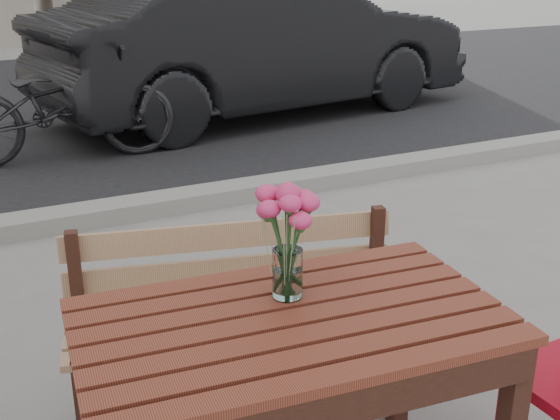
# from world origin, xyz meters

# --- Properties ---
(street) EXTENTS (30.00, 8.12, 0.12)m
(street) POSITION_xyz_m (0.00, 5.06, 0.03)
(street) COLOR black
(street) RESTS_ON ground
(main_table) EXTENTS (1.29, 0.83, 0.76)m
(main_table) POSITION_xyz_m (-0.09, 0.06, 0.63)
(main_table) COLOR #581D17
(main_table) RESTS_ON ground
(main_bench) EXTENTS (1.34, 0.68, 0.80)m
(main_bench) POSITION_xyz_m (0.01, 0.72, 0.48)
(main_bench) COLOR #9F7852
(main_bench) RESTS_ON ground
(main_vase) EXTENTS (0.20, 0.20, 0.36)m
(main_vase) POSITION_xyz_m (-0.05, 0.18, 0.98)
(main_vase) COLOR white
(main_vase) RESTS_ON main_table
(parked_car) EXTENTS (4.98, 2.38, 1.58)m
(parked_car) POSITION_xyz_m (2.34, 5.51, 0.79)
(parked_car) COLOR black
(parked_car) RESTS_ON ground
(bicycle) EXTENTS (1.97, 0.86, 1.00)m
(bicycle) POSITION_xyz_m (0.05, 4.59, 0.50)
(bicycle) COLOR black
(bicycle) RESTS_ON ground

